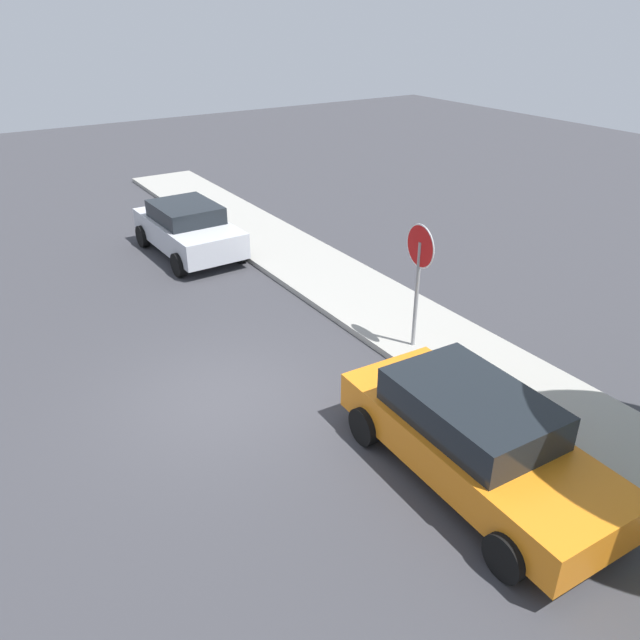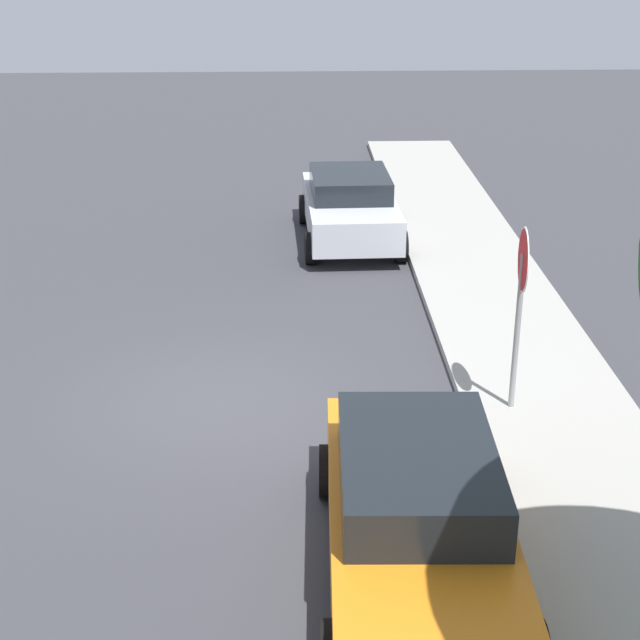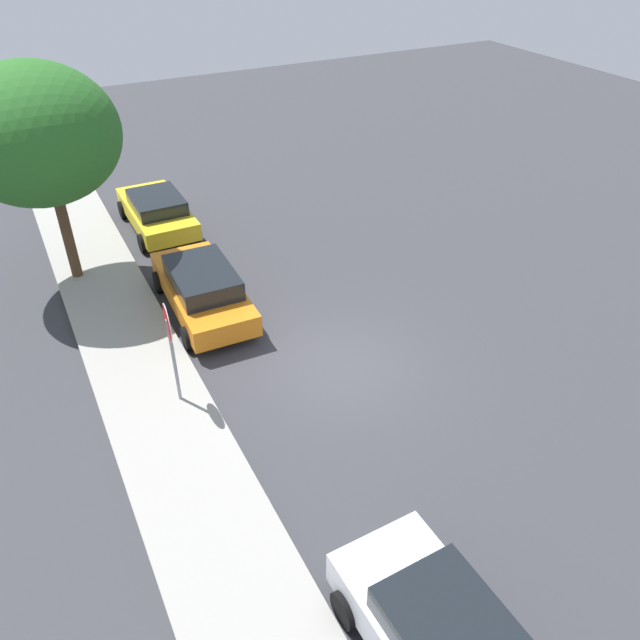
{
  "view_description": "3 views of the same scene",
  "coord_description": "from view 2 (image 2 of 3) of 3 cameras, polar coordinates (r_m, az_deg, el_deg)",
  "views": [
    {
      "loc": [
        8.99,
        -3.62,
        6.5
      ],
      "look_at": [
        0.57,
        1.77,
        1.37
      ],
      "focal_mm": 35.0,
      "sensor_mm": 36.0,
      "label": 1
    },
    {
      "loc": [
        12.53,
        0.98,
        6.6
      ],
      "look_at": [
        0.4,
        1.42,
        1.43
      ],
      "focal_mm": 55.0,
      "sensor_mm": 36.0,
      "label": 2
    },
    {
      "loc": [
        -10.67,
        6.22,
        10.02
      ],
      "look_at": [
        0.59,
        0.35,
        1.14
      ],
      "focal_mm": 35.0,
      "sensor_mm": 36.0,
      "label": 3
    }
  ],
  "objects": [
    {
      "name": "parked_car_orange",
      "position": [
        10.45,
        5.68,
        -11.05
      ],
      "size": [
        4.65,
        2.17,
        1.46
      ],
      "color": "orange",
      "rests_on": "ground_plane"
    },
    {
      "name": "sidewalk_curb",
      "position": [
        14.6,
        12.71,
        -4.11
      ],
      "size": [
        32.0,
        2.42,
        0.14
      ],
      "primitive_type": "cube",
      "color": "#9E9B93",
      "rests_on": "ground_plane"
    },
    {
      "name": "parked_car_silver",
      "position": [
        20.64,
        1.76,
        6.63
      ],
      "size": [
        4.0,
        2.11,
        1.45
      ],
      "color": "silver",
      "rests_on": "ground_plane"
    },
    {
      "name": "ground_plane",
      "position": [
        14.2,
        -5.81,
        -4.76
      ],
      "size": [
        60.0,
        60.0,
        0.0
      ],
      "primitive_type": "plane",
      "color": "#38383D"
    },
    {
      "name": "stop_sign",
      "position": [
        13.25,
        11.61,
        1.86
      ],
      "size": [
        0.87,
        0.1,
        2.74
      ],
      "color": "gray",
      "rests_on": "ground_plane"
    }
  ]
}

